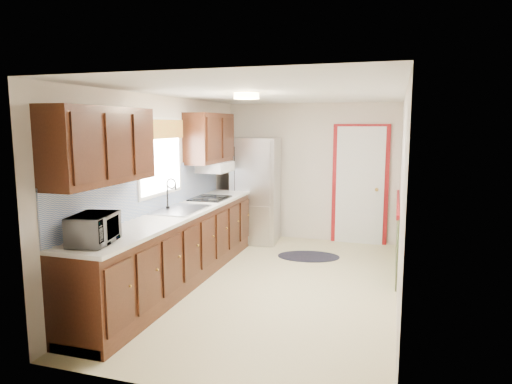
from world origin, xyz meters
The scene contains 8 objects.
room_shell centered at (0.00, 0.00, 1.20)m, with size 3.20×5.20×2.52m.
kitchen_run centered at (-1.24, -0.29, 0.81)m, with size 0.63×4.00×2.20m.
back_wall_trim centered at (0.99, 2.21, 0.89)m, with size 1.12×2.30×2.08m.
ceiling_fixture centered at (-0.30, -0.20, 2.36)m, with size 0.30×0.30×0.06m, color #FFD88C.
microwave centered at (-1.20, -1.95, 1.11)m, with size 0.50×0.28×0.34m, color white.
refrigerator centered at (-0.88, 2.05, 0.90)m, with size 0.81×0.78×1.81m.
rug centered at (0.19, 1.37, 0.01)m, with size 0.95×0.61×0.01m, color black.
cooktop centered at (-1.19, 0.75, 0.95)m, with size 0.49×0.59×0.02m, color black.
Camera 1 is at (1.43, -5.41, 2.02)m, focal length 32.00 mm.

